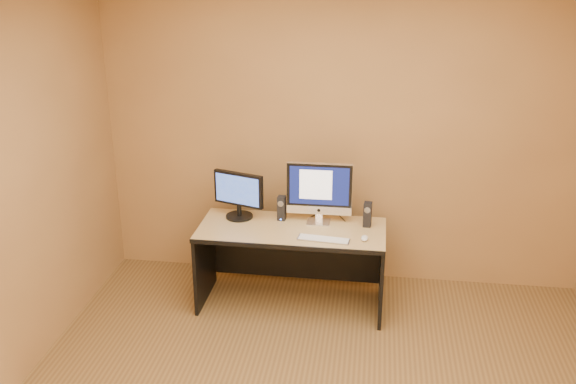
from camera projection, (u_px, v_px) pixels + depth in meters
The scene contains 10 objects.
walls at pixel (322, 233), 3.39m from camera, with size 4.00×4.00×2.60m, color olive, non-canonical shape.
desk at pixel (291, 267), 5.10m from camera, with size 1.45×0.64×0.67m, color tan, non-canonical shape.
imac at pixel (319, 193), 5.00m from camera, with size 0.52×0.19×0.50m, color silver, non-canonical shape.
second_monitor at pixel (239, 195), 5.12m from camera, with size 0.44×0.22×0.38m, color black, non-canonical shape.
speaker_left at pixel (282, 208), 5.11m from camera, with size 0.06×0.07×0.20m, color black, non-canonical shape.
speaker_right at pixel (368, 214), 4.98m from camera, with size 0.06×0.07×0.20m, color black, non-canonical shape.
keyboard at pixel (324, 239), 4.78m from camera, with size 0.39×0.11×0.02m, color #B0B0B4.
mouse at pixel (364, 238), 4.78m from camera, with size 0.05×0.09×0.03m, color silver.
cable_a at pixel (340, 217), 5.19m from camera, with size 0.01×0.01×0.20m, color black.
cable_b at pixel (314, 215), 5.22m from camera, with size 0.01×0.01×0.16m, color black.
Camera 1 is at (0.25, -3.09, 2.72)m, focal length 40.00 mm.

